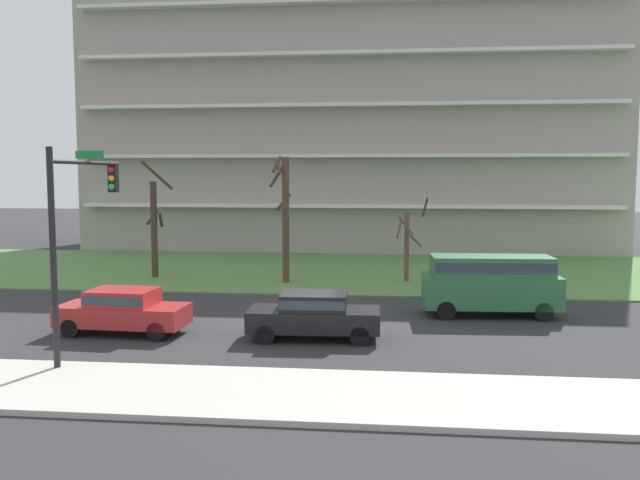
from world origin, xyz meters
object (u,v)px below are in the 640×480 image
tree_left (285,215)px  van_green_center_left (491,280)px  traffic_signal_mast (77,217)px  tree_center (408,242)px  tree_far_left (155,226)px  sedan_red_near_left (123,309)px  sedan_black_center_right (314,313)px

tree_left → van_green_center_left: size_ratio=1.22×
tree_left → van_green_center_left: tree_left is taller
traffic_signal_mast → tree_center: bearing=56.9°
tree_far_left → tree_left: size_ratio=0.97×
tree_left → tree_center: 6.41m
tree_far_left → van_green_center_left: bearing=-25.5°
tree_center → sedan_red_near_left: size_ratio=0.98×
tree_far_left → sedan_black_center_right: bearing=-51.0°
tree_left → sedan_black_center_right: size_ratio=1.45×
tree_center → sedan_red_near_left: tree_center is taller
tree_center → traffic_signal_mast: 18.52m
tree_left → sedan_black_center_right: 11.98m
traffic_signal_mast → sedan_black_center_right: bearing=24.9°
tree_far_left → van_green_center_left: size_ratio=1.18×
tree_left → tree_center: tree_left is taller
van_green_center_left → traffic_signal_mast: traffic_signal_mast is taller
van_green_center_left → sedan_red_near_left: bearing=16.2°
tree_left → van_green_center_left: 11.69m
tree_far_left → tree_center: tree_far_left is taller
tree_left → sedan_red_near_left: size_ratio=1.44×
sedan_black_center_right → traffic_signal_mast: traffic_signal_mast is taller
sedan_red_near_left → sedan_black_center_right: bearing=2.8°
traffic_signal_mast → van_green_center_left: bearing=30.1°
tree_left → traffic_signal_mast: tree_left is taller
tree_center → sedan_black_center_right: tree_center is taller
tree_center → van_green_center_left: size_ratio=0.83×
tree_far_left → van_green_center_left: (16.38, -7.80, -1.42)m
tree_center → sedan_red_near_left: 15.92m
tree_far_left → tree_center: (13.33, -0.00, -0.71)m
tree_center → tree_far_left: bearing=180.0°
tree_center → traffic_signal_mast: (-10.05, -15.41, 2.14)m
sedan_red_near_left → traffic_signal_mast: size_ratio=0.71×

